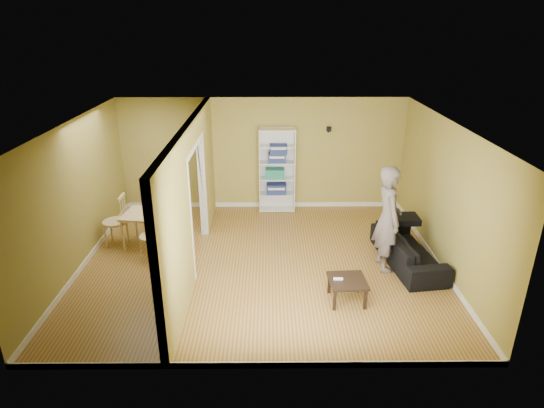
{
  "coord_description": "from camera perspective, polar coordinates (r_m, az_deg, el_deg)",
  "views": [
    {
      "loc": [
        0.14,
        -7.39,
        4.21
      ],
      "look_at": [
        0.2,
        0.2,
        1.1
      ],
      "focal_mm": 30.0,
      "sensor_mm": 36.0,
      "label": 1
    }
  ],
  "objects": [
    {
      "name": "bookshelf",
      "position": [
        10.5,
        0.63,
        4.34
      ],
      "size": [
        0.82,
        0.36,
        1.95
      ],
      "color": "white",
      "rests_on": "ground"
    },
    {
      "name": "paper_box_navy_b",
      "position": [
        10.37,
        0.62,
        5.84
      ],
      "size": [
        0.4,
        0.26,
        0.2
      ],
      "primitive_type": "cube",
      "color": "navy",
      "rests_on": "bookshelf"
    },
    {
      "name": "sofa",
      "position": [
        8.69,
        16.79,
        -4.95
      ],
      "size": [
        2.05,
        1.09,
        0.74
      ],
      "primitive_type": "imported",
      "rotation": [
        0.0,
        0.0,
        1.71
      ],
      "color": "black",
      "rests_on": "ground"
    },
    {
      "name": "paper_box_navy_a",
      "position": [
        10.6,
        0.56,
        1.96
      ],
      "size": [
        0.45,
        0.29,
        0.23
      ],
      "primitive_type": "cube",
      "color": "navy",
      "rests_on": "bookshelf"
    },
    {
      "name": "person",
      "position": [
        8.13,
        14.44,
        -0.71
      ],
      "size": [
        0.87,
        0.71,
        2.26
      ],
      "primitive_type": "imported",
      "rotation": [
        0.0,
        0.0,
        1.65
      ],
      "color": "slate",
      "rests_on": "ground"
    },
    {
      "name": "room_shell",
      "position": [
        7.94,
        -1.43,
        0.78
      ],
      "size": [
        6.5,
        6.5,
        6.5
      ],
      "color": "olive",
      "rests_on": "ground"
    },
    {
      "name": "chair_near",
      "position": [
        8.71,
        -14.88,
        -3.76
      ],
      "size": [
        0.58,
        0.58,
        0.99
      ],
      "primitive_type": null,
      "rotation": [
        0.0,
        0.0,
        -0.34
      ],
      "color": "#D8C189",
      "rests_on": "ground"
    },
    {
      "name": "paper_box_teal",
      "position": [
        10.48,
        0.37,
        3.88
      ],
      "size": [
        0.43,
        0.28,
        0.22
      ],
      "primitive_type": "cube",
      "color": "teal",
      "rests_on": "bookshelf"
    },
    {
      "name": "chair_far",
      "position": [
        9.69,
        -13.86,
        -0.74
      ],
      "size": [
        0.64,
        0.64,
        1.05
      ],
      "primitive_type": null,
      "rotation": [
        0.0,
        0.0,
        2.71
      ],
      "color": "#D0B58B",
      "rests_on": "ground"
    },
    {
      "name": "partition",
      "position": [
        8.05,
        -10.0,
        0.75
      ],
      "size": [
        0.22,
        5.5,
        2.6
      ],
      "primitive_type": null,
      "color": "#9C8E4F",
      "rests_on": "ground"
    },
    {
      "name": "wall_speaker",
      "position": [
        10.43,
        7.15,
        9.31
      ],
      "size": [
        0.1,
        0.1,
        0.1
      ],
      "primitive_type": "cube",
      "color": "black",
      "rests_on": "room_shell"
    },
    {
      "name": "dining_table",
      "position": [
        9.15,
        -14.72,
        -1.61
      ],
      "size": [
        1.11,
        0.74,
        0.69
      ],
      "rotation": [
        0.0,
        0.0,
        -0.13
      ],
      "color": "beige",
      "rests_on": "ground"
    },
    {
      "name": "coffee_table",
      "position": [
        7.39,
        9.44,
        -9.74
      ],
      "size": [
        0.58,
        0.58,
        0.38
      ],
      "rotation": [
        0.0,
        0.0,
        0.05
      ],
      "color": "black",
      "rests_on": "ground"
    },
    {
      "name": "game_controller",
      "position": [
        7.33,
        8.3,
        -9.28
      ],
      "size": [
        0.15,
        0.04,
        0.03
      ],
      "primitive_type": "cube",
      "color": "white",
      "rests_on": "coffee_table"
    },
    {
      "name": "paper_box_navy_c",
      "position": [
        10.31,
        0.81,
        6.91
      ],
      "size": [
        0.39,
        0.26,
        0.2
      ],
      "primitive_type": "cube",
      "color": "navy",
      "rests_on": "bookshelf"
    },
    {
      "name": "chair_left",
      "position": [
        9.45,
        -19.11,
        -1.95
      ],
      "size": [
        0.48,
        0.48,
        1.05
      ],
      "primitive_type": null,
      "rotation": [
        0.0,
        0.0,
        -1.57
      ],
      "color": "tan",
      "rests_on": "ground"
    }
  ]
}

